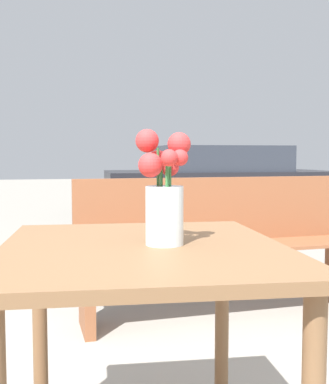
% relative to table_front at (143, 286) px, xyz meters
% --- Properties ---
extents(table_front, '(0.84, 0.93, 0.74)m').
position_rel_table_front_xyz_m(table_front, '(0.00, 0.00, 0.00)').
color(table_front, brown).
rests_on(table_front, ground_plane).
extents(flower_vase, '(0.14, 0.17, 0.31)m').
position_rel_table_front_xyz_m(flower_vase, '(0.06, -0.01, 0.25)').
color(flower_vase, silver).
rests_on(flower_vase, table_front).
extents(bench_near, '(1.80, 0.44, 0.85)m').
position_rel_table_front_xyz_m(bench_near, '(0.77, 1.50, -0.16)').
color(bench_near, brown).
rests_on(bench_near, ground_plane).
extents(table_back, '(0.93, 0.89, 0.71)m').
position_rel_table_front_xyz_m(table_back, '(1.04, 2.76, -0.03)').
color(table_back, brown).
rests_on(table_back, ground_plane).
extents(bicycle, '(1.22, 0.93, 0.71)m').
position_rel_table_front_xyz_m(bicycle, '(0.55, 3.85, -0.31)').
color(bicycle, black).
rests_on(bicycle, ground_plane).
extents(parked_car, '(4.04, 1.96, 1.16)m').
position_rel_table_front_xyz_m(parked_car, '(2.65, 6.82, -0.07)').
color(parked_car, black).
rests_on(parked_car, ground_plane).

